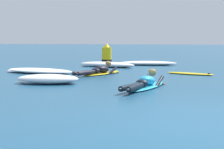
{
  "coord_description": "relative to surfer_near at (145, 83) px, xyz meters",
  "views": [
    {
      "loc": [
        -0.34,
        -5.66,
        1.36
      ],
      "look_at": [
        -2.41,
        4.83,
        0.2
      ],
      "focal_mm": 53.68,
      "sensor_mm": 36.0,
      "label": 1
    }
  ],
  "objects": [
    {
      "name": "whitewater_back",
      "position": [
        -2.44,
        6.45,
        -0.02
      ],
      "size": [
        2.9,
        1.39,
        0.25
      ],
      "color": "white",
      "rests_on": "ground"
    },
    {
      "name": "surfer_near",
      "position": [
        0.0,
        0.0,
        0.0
      ],
      "size": [
        1.15,
        2.56,
        0.55
      ],
      "color": "#2DB2D1",
      "rests_on": "ground"
    },
    {
      "name": "surfer_far",
      "position": [
        -2.01,
        3.09,
        0.01
      ],
      "size": [
        1.48,
        2.36,
        0.53
      ],
      "color": "yellow",
      "rests_on": "ground"
    },
    {
      "name": "ground_plane",
      "position": [
        1.21,
        6.6,
        -0.14
      ],
      "size": [
        120.0,
        120.0,
        0.0
      ],
      "primitive_type": "plane",
      "color": "navy"
    },
    {
      "name": "whitewater_mid_right",
      "position": [
        -0.64,
        7.95,
        -0.04
      ],
      "size": [
        2.96,
        1.07,
        0.21
      ],
      "color": "white",
      "rests_on": "ground"
    },
    {
      "name": "channel_marker_buoy",
      "position": [
        -3.26,
        10.24,
        0.3
      ],
      "size": [
        0.59,
        0.59,
        1.08
      ],
      "color": "yellow",
      "rests_on": "ground"
    },
    {
      "name": "drifting_surfboard",
      "position": [
        1.34,
        3.89,
        -0.1
      ],
      "size": [
        1.86,
        1.11,
        0.16
      ],
      "color": "yellow",
      "rests_on": "ground"
    },
    {
      "name": "whitewater_front",
      "position": [
        -2.96,
        0.39,
        -0.01
      ],
      "size": [
        1.95,
        1.03,
        0.28
      ],
      "color": "white",
      "rests_on": "ground"
    },
    {
      "name": "whitewater_mid_left",
      "position": [
        -4.46,
        3.21,
        -0.05
      ],
      "size": [
        3.12,
        1.69,
        0.19
      ],
      "color": "white",
      "rests_on": "ground"
    }
  ]
}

